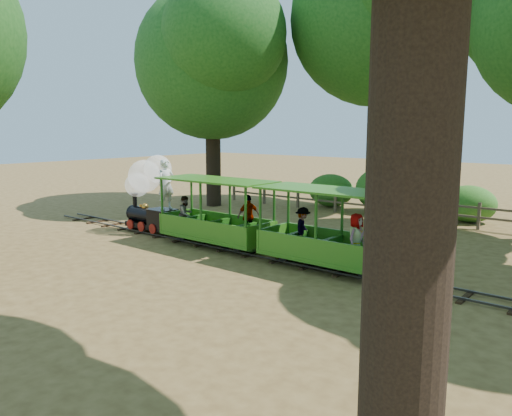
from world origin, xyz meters
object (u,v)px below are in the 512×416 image
Objects in this scene: fence at (400,206)px; carriage_front at (216,221)px; locomotive at (149,188)px; carriage_rear at (328,239)px.

carriage_front is at bearing -107.54° from fence.
locomotive is at bearing -126.56° from fence.
carriage_rear is at bearing -0.14° from carriage_front.
carriage_front is at bearing 179.86° from carriage_rear.
fence is at bearing 53.44° from locomotive.
carriage_rear is 0.21× the size of fence.
fence is (2.53, 7.99, -0.25)m from carriage_front.
fence is at bearing 72.46° from carriage_front.
locomotive reaches higher than carriage_front.
carriage_rear is 8.15m from fence.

